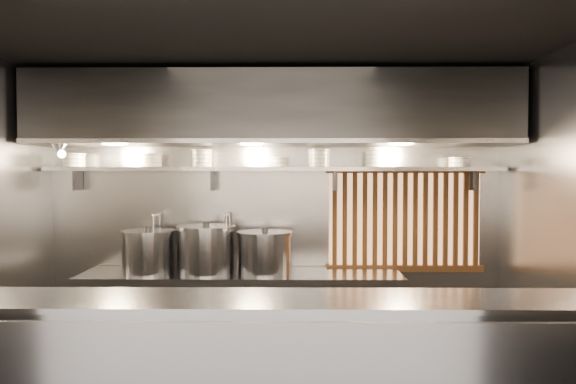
{
  "coord_description": "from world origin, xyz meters",
  "views": [
    {
      "loc": [
        0.2,
        -4.14,
        1.85
      ],
      "look_at": [
        0.15,
        0.55,
        1.68
      ],
      "focal_mm": 35.0,
      "sensor_mm": 36.0,
      "label": 1
    }
  ],
  "objects_px": {
    "stock_pot_left": "(148,252)",
    "stock_pot_mid": "(206,249)",
    "stock_pot_right": "(265,252)",
    "heat_lamp": "(59,148)",
    "pendant_bulb": "(263,160)"
  },
  "relations": [
    {
      "from": "heat_lamp",
      "to": "stock_pot_mid",
      "type": "relative_size",
      "value": 0.55
    },
    {
      "from": "heat_lamp",
      "to": "stock_pot_right",
      "type": "xyz_separation_m",
      "value": [
        1.82,
        0.26,
        -0.97
      ]
    },
    {
      "from": "stock_pot_left",
      "to": "stock_pot_mid",
      "type": "height_order",
      "value": "stock_pot_mid"
    },
    {
      "from": "heat_lamp",
      "to": "pendant_bulb",
      "type": "bearing_deg",
      "value": 11.0
    },
    {
      "from": "stock_pot_left",
      "to": "stock_pot_mid",
      "type": "bearing_deg",
      "value": 2.03
    },
    {
      "from": "heat_lamp",
      "to": "stock_pot_left",
      "type": "xyz_separation_m",
      "value": [
        0.73,
        0.23,
        -0.96
      ]
    },
    {
      "from": "pendant_bulb",
      "to": "stock_pot_mid",
      "type": "height_order",
      "value": "pendant_bulb"
    },
    {
      "from": "stock_pot_right",
      "to": "stock_pot_left",
      "type": "bearing_deg",
      "value": -178.55
    },
    {
      "from": "stock_pot_right",
      "to": "pendant_bulb",
      "type": "bearing_deg",
      "value": 103.67
    },
    {
      "from": "pendant_bulb",
      "to": "stock_pot_left",
      "type": "distance_m",
      "value": 1.38
    },
    {
      "from": "pendant_bulb",
      "to": "stock_pot_right",
      "type": "relative_size",
      "value": 0.34
    },
    {
      "from": "stock_pot_left",
      "to": "stock_pot_right",
      "type": "distance_m",
      "value": 1.09
    },
    {
      "from": "heat_lamp",
      "to": "pendant_bulb",
      "type": "height_order",
      "value": "heat_lamp"
    },
    {
      "from": "stock_pot_mid",
      "to": "heat_lamp",
      "type": "bearing_deg",
      "value": -168.73
    },
    {
      "from": "heat_lamp",
      "to": "stock_pot_left",
      "type": "height_order",
      "value": "heat_lamp"
    }
  ]
}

